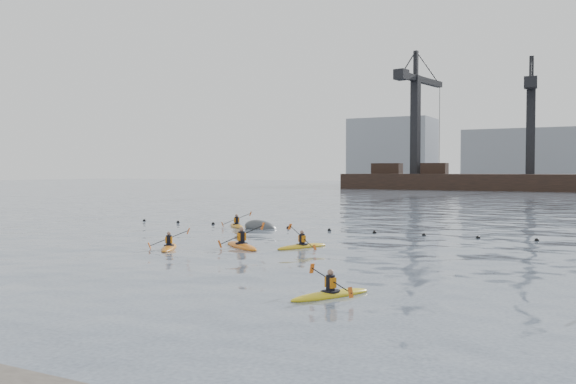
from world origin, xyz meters
name	(u,v)px	position (x,y,z in m)	size (l,w,h in m)	color
ground	(69,303)	(0.00, 0.00, 0.00)	(400.00, 400.00, 0.00)	#3A4455
float_line	(353,231)	(-0.50, 22.53, 0.03)	(33.24, 0.73, 0.24)	black
barge_pier	(529,181)	(-0.22, 110.00, 1.89)	(72.00, 19.30, 29.50)	black
skyline	(560,148)	(2.23, 150.27, 9.25)	(141.00, 28.00, 22.00)	gray
kayaker_0	(169,247)	(-5.21, 10.80, 0.09)	(1.97, 2.80, 1.10)	#C16812
kayaker_1	(330,294)	(6.14, 4.27, 0.09)	(1.85, 2.82, 0.98)	gold
kayaker_2	(242,245)	(-2.43, 12.89, 0.11)	(3.24, 2.64, 1.30)	orange
kayaker_3	(302,246)	(0.26, 14.12, 0.09)	(1.97, 2.98, 1.22)	gold
kayaker_5	(237,225)	(-8.58, 21.98, 0.09)	(2.53, 2.55, 1.12)	#C47D17
mooring_buoy	(261,229)	(-6.47, 21.63, 0.00)	(2.14, 1.27, 1.07)	#383A3C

